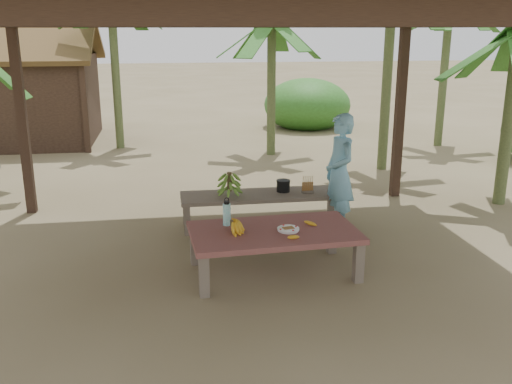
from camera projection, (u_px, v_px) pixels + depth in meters
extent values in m
plane|color=brown|center=(242.00, 261.00, 6.62)|extent=(80.00, 80.00, 0.00)
cube|color=black|center=(22.00, 121.00, 8.01)|extent=(0.13, 0.13, 2.70)
cube|color=black|center=(400.00, 112.00, 8.86)|extent=(0.13, 0.13, 2.70)
cube|color=black|center=(286.00, 12.00, 3.69)|extent=(5.80, 0.14, 0.18)
cube|color=black|center=(219.00, 21.00, 8.06)|extent=(5.80, 0.14, 0.18)
cube|color=black|center=(491.00, 19.00, 6.30)|extent=(0.14, 4.80, 0.18)
cube|color=brown|center=(204.00, 276.00, 5.69)|extent=(0.11, 0.11, 0.44)
cube|color=brown|center=(358.00, 262.00, 6.02)|extent=(0.11, 0.11, 0.44)
cube|color=brown|center=(195.00, 246.00, 6.47)|extent=(0.11, 0.11, 0.44)
cube|color=brown|center=(332.00, 235.00, 6.81)|extent=(0.11, 0.11, 0.44)
cube|color=maroon|center=(274.00, 232.00, 6.18)|extent=(1.85, 1.10, 0.06)
cube|color=brown|center=(187.00, 220.00, 7.40)|extent=(0.08, 0.08, 0.40)
cube|color=brown|center=(340.00, 213.00, 7.71)|extent=(0.08, 0.08, 0.40)
cube|color=brown|center=(186.00, 210.00, 7.83)|extent=(0.08, 0.08, 0.40)
cube|color=brown|center=(331.00, 203.00, 8.14)|extent=(0.08, 0.08, 0.40)
cube|color=brown|center=(262.00, 195.00, 7.71)|extent=(2.20, 0.60, 0.05)
cylinder|color=white|center=(288.00, 230.00, 6.14)|extent=(0.22, 0.22, 0.01)
cylinder|color=white|center=(288.00, 229.00, 6.13)|extent=(0.24, 0.24, 0.02)
cube|color=brown|center=(288.00, 228.00, 6.13)|extent=(0.13, 0.10, 0.02)
ellipsoid|color=gold|center=(293.00, 237.00, 5.89)|extent=(0.15, 0.09, 0.04)
ellipsoid|color=gold|center=(310.00, 223.00, 6.31)|extent=(0.15, 0.13, 0.04)
cylinder|color=#3EC3BB|center=(227.00, 214.00, 6.29)|extent=(0.09, 0.09, 0.25)
cylinder|color=black|center=(227.00, 202.00, 6.25)|extent=(0.06, 0.06, 0.03)
torus|color=black|center=(227.00, 200.00, 6.24)|extent=(0.06, 0.01, 0.06)
cylinder|color=black|center=(283.00, 186.00, 7.78)|extent=(0.18, 0.18, 0.15)
imported|color=#71B6D6|center=(340.00, 173.00, 7.44)|extent=(0.44, 0.61, 1.56)
cube|color=black|center=(4.00, 100.00, 13.26)|extent=(4.00, 3.00, 2.00)
cube|color=brown|center=(7.00, 39.00, 13.70)|extent=(4.40, 1.73, 1.00)
cylinder|color=#596638|center=(387.00, 78.00, 10.50)|extent=(0.18, 0.18, 3.42)
cylinder|color=#596638|center=(271.00, 88.00, 11.83)|extent=(0.18, 0.18, 2.82)
cylinder|color=#596638|center=(116.00, 71.00, 12.43)|extent=(0.18, 0.18, 3.40)
cylinder|color=#596638|center=(509.00, 119.00, 8.45)|extent=(0.18, 0.18, 2.62)
cylinder|color=#596638|center=(444.00, 71.00, 12.70)|extent=(0.18, 0.18, 3.36)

